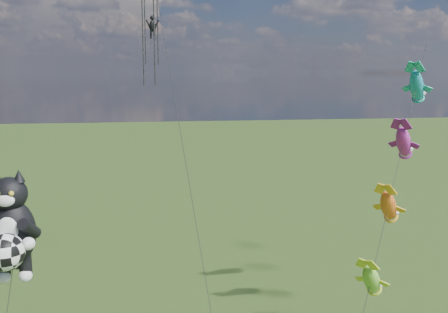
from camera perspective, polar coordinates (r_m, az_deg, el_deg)
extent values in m
ellipsoid|color=black|center=(23.35, -23.04, -7.98)|extent=(2.37, 2.14, 2.88)
ellipsoid|color=black|center=(22.84, -23.37, -3.94)|extent=(1.87, 1.78, 1.46)
cone|color=black|center=(22.57, -22.40, -2.05)|extent=(0.63, 0.63, 0.54)
ellipsoid|color=white|center=(22.32, -23.72, -4.62)|extent=(0.83, 0.59, 0.52)
ellipsoid|color=white|center=(22.65, -23.50, -7.83)|extent=(0.96, 0.60, 1.19)
sphere|color=gold|center=(22.12, -23.14, -3.91)|extent=(0.22, 0.22, 0.22)
sphere|color=white|center=(22.35, -21.44, -9.25)|extent=(0.54, 0.54, 0.54)
sphere|color=white|center=(23.97, -23.88, -12.48)|extent=(0.58, 0.58, 0.58)
sphere|color=white|center=(23.75, -21.74, -12.54)|extent=(0.58, 0.58, 0.58)
sphere|color=white|center=(22.38, -23.72, -9.99)|extent=(1.55, 1.55, 1.55)
cylinder|color=black|center=(30.33, 18.57, -4.05)|extent=(10.33, 12.04, 17.82)
ellipsoid|color=green|center=(28.30, 16.47, -13.27)|extent=(2.16, 2.32, 2.46)
ellipsoid|color=red|center=(29.98, 18.28, -5.37)|extent=(2.16, 2.32, 2.46)
ellipsoid|color=#D833AD|center=(32.19, 19.83, 1.58)|extent=(2.16, 2.32, 2.46)
ellipsoid|color=#1980BF|center=(34.83, 21.16, 7.56)|extent=(2.16, 2.32, 2.46)
cylinder|color=black|center=(25.98, -4.59, 0.35)|extent=(2.79, 16.87, 23.29)
cylinder|color=black|center=(30.97, -9.23, 14.40)|extent=(0.08, 0.08, 7.28)
cylinder|color=black|center=(30.97, -7.93, 14.43)|extent=(0.08, 0.08, 7.28)
cylinder|color=black|center=(34.25, -9.02, 16.35)|extent=(0.08, 0.08, 7.59)
cylinder|color=black|center=(34.27, -7.57, 16.38)|extent=(0.08, 0.08, 7.59)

